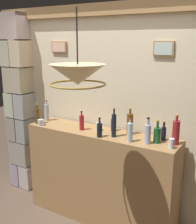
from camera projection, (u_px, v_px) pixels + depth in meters
The scene contains 19 objects.
panelled_rear_partition at pixel (112, 107), 3.45m from camera, with size 3.47×0.15×2.60m.
stone_pillar at pixel (21, 104), 4.08m from camera, with size 0.39×0.32×2.54m.
bar_shelf_unit at pixel (100, 177), 3.41m from camera, with size 1.86×0.43×1.15m, color #9E7547.
liquor_bottle_port at pixel (130, 132), 2.92m from camera, with size 0.06×0.06×0.26m.
liquor_bottle_tequila at pixel (176, 132), 2.84m from camera, with size 0.07×0.07×0.32m.
liquor_bottle_vodka at pixel (82, 122), 3.32m from camera, with size 0.06×0.06×0.23m.
liquor_bottle_rum at pixel (157, 135), 2.90m from camera, with size 0.07×0.07×0.25m.
liquor_bottle_brandy at pixel (148, 133), 2.87m from camera, with size 0.06×0.06×0.28m.
liquor_bottle_sherry at pixel (37, 116), 3.57m from camera, with size 0.06×0.06×0.26m.
liquor_bottle_mezcal at pixel (114, 125), 3.07m from camera, with size 0.05×0.05×0.33m.
liquor_bottle_scotch at pixel (113, 124), 3.28m from camera, with size 0.05×0.05×0.20m.
liquor_bottle_bourbon at pixel (47, 112), 3.70m from camera, with size 0.06×0.06×0.28m.
liquor_bottle_vermouth at pixel (164, 133), 2.98m from camera, with size 0.05×0.05×0.21m.
liquor_bottle_amaro at pixel (100, 130), 3.07m from camera, with size 0.06×0.06×0.22m.
liquor_bottle_rye at pixel (130, 124), 3.16m from camera, with size 0.07×0.07×0.31m.
glass_tumbler_rocks at pixel (171, 144), 2.75m from camera, with size 0.06×0.06×0.10m.
glass_tumbler_highball at pixel (98, 127), 3.30m from camera, with size 0.06×0.06×0.09m.
glass_tumbler_shot at pixel (40, 122), 3.51m from camera, with size 0.07×0.07×0.08m.
pendant_lamp at pixel (78, 75), 2.25m from camera, with size 0.46×0.46×0.60m.
Camera 1 is at (1.58, -1.87, 2.18)m, focal length 44.94 mm.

